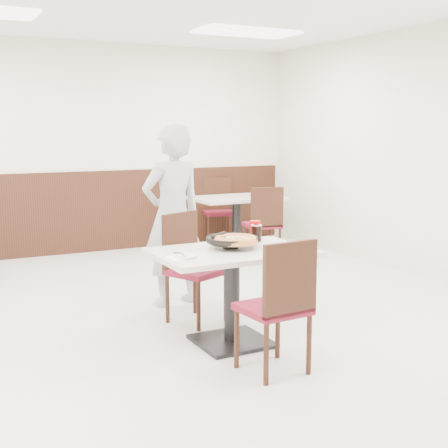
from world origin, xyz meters
name	(u,v)px	position (x,y,z in m)	size (l,w,h in m)	color
floor	(196,322)	(0.00, 0.00, 0.00)	(7.00, 7.00, 0.00)	beige
wall_back	(86,149)	(0.00, 3.50, 1.40)	(6.00, 0.04, 2.80)	silver
wainscot_back	(88,212)	(0.00, 3.48, 0.55)	(5.90, 0.03, 1.10)	black
fluo_panel_d	(247,32)	(1.50, 1.80, 2.78)	(1.20, 0.60, 0.02)	white
main_table	(232,297)	(0.04, -0.61, 0.38)	(1.20, 0.80, 0.75)	silver
chair_near	(273,305)	(0.02, -1.24, 0.47)	(0.42, 0.42, 0.95)	black
chair_far	(196,269)	(0.02, 0.01, 0.47)	(0.42, 0.42, 0.95)	black
trivet	(231,246)	(0.06, -0.55, 0.77)	(0.12, 0.12, 0.04)	black
pizza_pan	(232,243)	(0.07, -0.54, 0.79)	(0.35, 0.35, 0.01)	black
pizza	(236,241)	(0.08, -0.58, 0.81)	(0.34, 0.34, 0.02)	#BA7536
pizza_server	(227,237)	(0.01, -0.57, 0.84)	(0.07, 0.09, 0.00)	white
napkin	(180,258)	(-0.44, -0.70, 0.75)	(0.16, 0.16, 0.00)	white
side_plate	(185,256)	(-0.40, -0.70, 0.76)	(0.17, 0.17, 0.01)	white
fork	(183,255)	(-0.41, -0.70, 0.77)	(0.01, 0.15, 0.00)	white
cola_glass	(256,233)	(0.39, -0.38, 0.81)	(0.08, 0.08, 0.13)	black
red_cup	(255,230)	(0.42, -0.30, 0.83)	(0.09, 0.09, 0.16)	#B00403
diner_person	(172,216)	(0.05, 0.62, 0.86)	(0.63, 0.41, 1.72)	#9E9FA3
bg_table_right	(237,224)	(1.81, 2.61, 0.38)	(1.20, 0.80, 0.75)	silver
bg_chair_right_near	(262,223)	(1.84, 1.98, 0.47)	(0.42, 0.42, 0.95)	black
bg_chair_right_far	(219,211)	(1.86, 3.25, 0.47)	(0.42, 0.42, 0.95)	black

